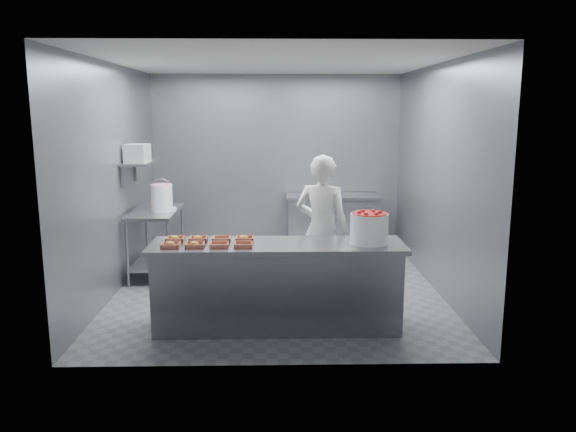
% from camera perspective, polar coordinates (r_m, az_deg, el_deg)
% --- Properties ---
extents(floor, '(4.50, 4.50, 0.00)m').
position_cam_1_polar(floor, '(7.27, -1.11, -7.19)').
color(floor, '#4C4C51').
rests_on(floor, ground).
extents(ceiling, '(4.50, 4.50, 0.00)m').
position_cam_1_polar(ceiling, '(6.94, -1.20, 15.37)').
color(ceiling, white).
rests_on(ceiling, wall_back).
extents(wall_back, '(4.00, 0.04, 2.80)m').
position_cam_1_polar(wall_back, '(9.21, -1.17, 5.52)').
color(wall_back, slate).
rests_on(wall_back, ground).
extents(wall_left, '(0.04, 4.50, 2.80)m').
position_cam_1_polar(wall_left, '(7.25, -17.20, 3.61)').
color(wall_left, slate).
rests_on(wall_left, ground).
extents(wall_right, '(0.04, 4.50, 2.80)m').
position_cam_1_polar(wall_right, '(7.25, 14.89, 3.74)').
color(wall_right, slate).
rests_on(wall_right, ground).
extents(service_counter, '(2.60, 0.70, 0.90)m').
position_cam_1_polar(service_counter, '(5.85, -1.09, -7.05)').
color(service_counter, slate).
rests_on(service_counter, ground).
extents(prep_table, '(0.60, 1.20, 0.90)m').
position_cam_1_polar(prep_table, '(7.87, -13.24, -1.62)').
color(prep_table, slate).
rests_on(prep_table, ground).
extents(back_counter, '(1.50, 0.60, 0.90)m').
position_cam_1_polar(back_counter, '(9.04, 4.56, -0.67)').
color(back_counter, slate).
rests_on(back_counter, ground).
extents(wall_shelf, '(0.35, 0.90, 0.03)m').
position_cam_1_polar(wall_shelf, '(7.76, -14.78, 5.30)').
color(wall_shelf, slate).
rests_on(wall_shelf, wall_left).
extents(tray_0, '(0.19, 0.18, 0.06)m').
position_cam_1_polar(tray_0, '(5.70, -11.85, -2.87)').
color(tray_0, tan).
rests_on(tray_0, service_counter).
extents(tray_1, '(0.19, 0.18, 0.06)m').
position_cam_1_polar(tray_1, '(5.66, -9.45, -2.88)').
color(tray_1, tan).
rests_on(tray_1, service_counter).
extents(tray_2, '(0.19, 0.18, 0.04)m').
position_cam_1_polar(tray_2, '(5.63, -7.00, -2.91)').
color(tray_2, tan).
rests_on(tray_2, service_counter).
extents(tray_3, '(0.19, 0.18, 0.04)m').
position_cam_1_polar(tray_3, '(5.61, -4.56, -2.91)').
color(tray_3, tan).
rests_on(tray_3, service_counter).
extents(tray_4, '(0.19, 0.18, 0.06)m').
position_cam_1_polar(tray_4, '(5.94, -11.40, -2.28)').
color(tray_4, tan).
rests_on(tray_4, service_counter).
extents(tray_5, '(0.19, 0.18, 0.06)m').
position_cam_1_polar(tray_5, '(5.91, -9.10, -2.29)').
color(tray_5, tan).
rests_on(tray_5, service_counter).
extents(tray_6, '(0.19, 0.18, 0.04)m').
position_cam_1_polar(tray_6, '(5.88, -6.75, -2.32)').
color(tray_6, tan).
rests_on(tray_6, service_counter).
extents(tray_7, '(0.19, 0.18, 0.06)m').
position_cam_1_polar(tray_7, '(5.86, -4.44, -2.29)').
color(tray_7, tan).
rests_on(tray_7, service_counter).
extents(worker, '(0.75, 0.63, 1.74)m').
position_cam_1_polar(worker, '(6.49, 3.48, -1.45)').
color(worker, silver).
rests_on(worker, ground).
extents(strawberry_tub, '(0.38, 0.38, 0.32)m').
position_cam_1_polar(strawberry_tub, '(5.75, 8.24, -1.14)').
color(strawberry_tub, white).
rests_on(strawberry_tub, service_counter).
extents(glaze_bucket, '(0.30, 0.28, 0.44)m').
position_cam_1_polar(glaze_bucket, '(7.69, -12.71, 1.88)').
color(glaze_bucket, white).
rests_on(glaze_bucket, prep_table).
extents(bucket_lid, '(0.39, 0.39, 0.02)m').
position_cam_1_polar(bucket_lid, '(7.81, -12.44, 0.71)').
color(bucket_lid, white).
rests_on(bucket_lid, prep_table).
extents(rag, '(0.17, 0.16, 0.02)m').
position_cam_1_polar(rag, '(8.19, -13.18, 1.13)').
color(rag, '#CCB28C').
rests_on(rag, prep_table).
extents(appliance, '(0.30, 0.34, 0.23)m').
position_cam_1_polar(appliance, '(7.62, -15.07, 6.19)').
color(appliance, gray).
rests_on(appliance, wall_shelf).
extents(paper_stack, '(0.31, 0.23, 0.04)m').
position_cam_1_polar(paper_stack, '(8.95, 3.73, 2.24)').
color(paper_stack, silver).
rests_on(paper_stack, back_counter).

